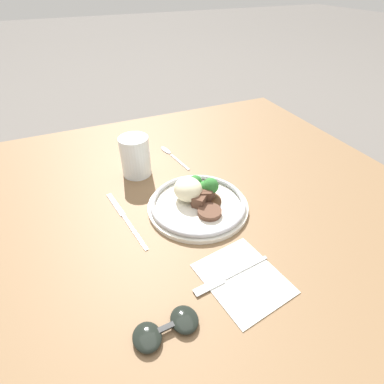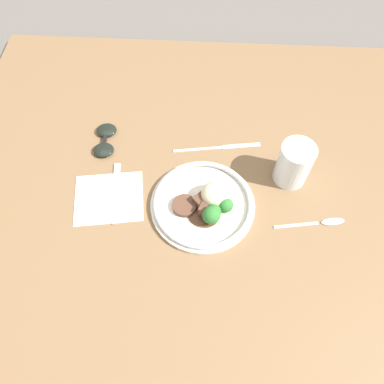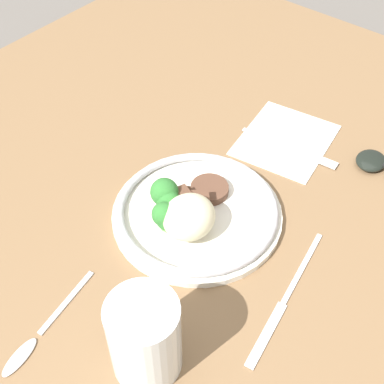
{
  "view_description": "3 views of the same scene",
  "coord_description": "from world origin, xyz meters",
  "px_view_note": "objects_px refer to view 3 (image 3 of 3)",
  "views": [
    {
      "loc": [
        -0.48,
        0.24,
        0.51
      ],
      "look_at": [
        0.04,
        0.01,
        0.08
      ],
      "focal_mm": 28.0,
      "sensor_mm": 36.0,
      "label": 1
    },
    {
      "loc": [
        0.03,
        -0.42,
        0.81
      ],
      "look_at": [
        0.0,
        0.01,
        0.08
      ],
      "focal_mm": 35.0,
      "sensor_mm": 36.0,
      "label": 2
    },
    {
      "loc": [
        0.43,
        0.31,
        0.62
      ],
      "look_at": [
        0.01,
        -0.02,
        0.06
      ],
      "focal_mm": 50.0,
      "sensor_mm": 36.0,
      "label": 3
    }
  ],
  "objects_px": {
    "knife": "(285,300)",
    "spoon": "(32,343)",
    "plate": "(191,210)",
    "juice_glass": "(145,341)",
    "fork": "(298,151)"
  },
  "relations": [
    {
      "from": "knife",
      "to": "spoon",
      "type": "xyz_separation_m",
      "value": [
        0.24,
        -0.2,
        0.0
      ]
    },
    {
      "from": "plate",
      "to": "spoon",
      "type": "bearing_deg",
      "value": -5.03
    },
    {
      "from": "juice_glass",
      "to": "plate",
      "type": "bearing_deg",
      "value": -153.9
    },
    {
      "from": "juice_glass",
      "to": "knife",
      "type": "distance_m",
      "value": 0.19
    },
    {
      "from": "juice_glass",
      "to": "spoon",
      "type": "height_order",
      "value": "juice_glass"
    },
    {
      "from": "plate",
      "to": "juice_glass",
      "type": "relative_size",
      "value": 2.17
    },
    {
      "from": "plate",
      "to": "spoon",
      "type": "height_order",
      "value": "plate"
    },
    {
      "from": "knife",
      "to": "spoon",
      "type": "relative_size",
      "value": 1.36
    },
    {
      "from": "fork",
      "to": "knife",
      "type": "bearing_deg",
      "value": -68.17
    },
    {
      "from": "spoon",
      "to": "plate",
      "type": "bearing_deg",
      "value": 165.64
    },
    {
      "from": "spoon",
      "to": "knife",
      "type": "bearing_deg",
      "value": 130.63
    },
    {
      "from": "juice_glass",
      "to": "knife",
      "type": "relative_size",
      "value": 0.5
    },
    {
      "from": "juice_glass",
      "to": "spoon",
      "type": "bearing_deg",
      "value": -60.0
    },
    {
      "from": "plate",
      "to": "fork",
      "type": "xyz_separation_m",
      "value": [
        -0.22,
        0.04,
        -0.02
      ]
    },
    {
      "from": "plate",
      "to": "knife",
      "type": "height_order",
      "value": "plate"
    }
  ]
}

